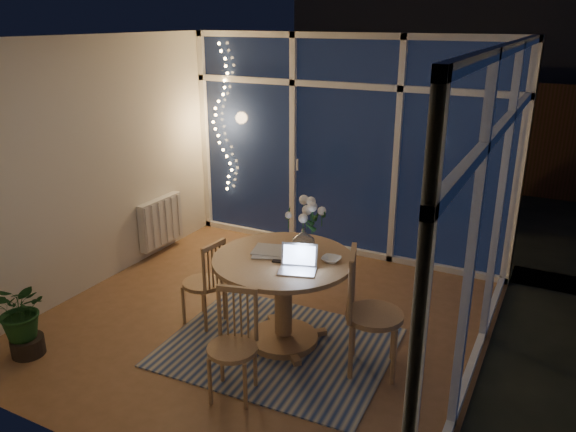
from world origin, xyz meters
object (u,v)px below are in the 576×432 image
at_px(dining_table, 283,301).
at_px(flower_vase, 303,239).
at_px(chair_left, 203,281).
at_px(chair_front, 232,346).
at_px(laptop, 297,259).
at_px(chair_right, 374,312).
at_px(potted_plant, 22,315).

bearing_deg(dining_table, flower_vase, 71.51).
distance_m(dining_table, chair_left, 0.84).
relative_size(chair_left, chair_front, 0.99).
bearing_deg(dining_table, chair_left, -177.89).
distance_m(dining_table, chair_front, 0.84).
bearing_deg(dining_table, laptop, -39.91).
xyz_separation_m(chair_left, laptop, (1.06, -0.16, 0.50)).
xyz_separation_m(dining_table, chair_right, (0.84, -0.02, 0.12)).
distance_m(chair_right, potted_plant, 2.95).
relative_size(chair_front, potted_plant, 1.14).
xyz_separation_m(chair_front, laptop, (0.22, 0.65, 0.50)).
relative_size(laptop, flower_vase, 1.42).
bearing_deg(chair_left, potted_plant, -36.01).
bearing_deg(potted_plant, chair_left, 47.93).
xyz_separation_m(chair_right, potted_plant, (-2.71, -1.16, -0.15)).
bearing_deg(chair_right, chair_front, 116.49).
bearing_deg(dining_table, potted_plant, -147.78).
xyz_separation_m(chair_left, flower_vase, (0.91, 0.26, 0.50)).
bearing_deg(chair_left, laptop, 87.52).
bearing_deg(chair_front, dining_table, 75.59).
xyz_separation_m(laptop, potted_plant, (-2.10, -0.99, -0.55)).
bearing_deg(flower_vase, chair_front, -93.79).
distance_m(chair_right, laptop, 0.75).
distance_m(chair_left, flower_vase, 1.07).
bearing_deg(potted_plant, chair_front, 10.39).
xyz_separation_m(dining_table, potted_plant, (-1.87, -1.18, -0.03)).
relative_size(chair_left, flower_vase, 4.11).
bearing_deg(flower_vase, potted_plant, -144.09).
distance_m(chair_left, chair_front, 1.17).
height_order(dining_table, flower_vase, flower_vase).
xyz_separation_m(dining_table, laptop, (0.23, -0.19, 0.52)).
xyz_separation_m(laptop, flower_vase, (-0.15, 0.42, -0.00)).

